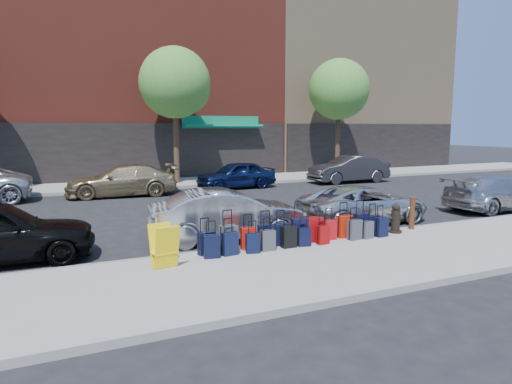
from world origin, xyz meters
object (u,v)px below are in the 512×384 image
tree_right (341,91)px  fire_hydrant (396,219)px  car_far_2 (236,175)px  tree_center (177,85)px  car_far_1 (122,181)px  car_near_3 (498,193)px  car_near_2 (364,204)px  suitcase_front_5 (300,231)px  display_rack (164,246)px  car_near_1 (228,215)px  bollard (412,213)px  car_far_3 (349,169)px

tree_right → fire_hydrant: bearing=-119.0°
fire_hydrant → car_far_2: car_far_2 is taller
tree_center → car_far_1: size_ratio=1.46×
tree_right → car_far_1: (-13.99, -2.87, -4.69)m
car_near_3 → car_far_2: 12.07m
tree_center → car_near_2: bearing=-76.3°
car_near_2 → suitcase_front_5: bearing=118.2°
car_far_2 → display_rack: bearing=-32.7°
suitcase_front_5 → car_near_1: 2.14m
car_near_1 → tree_right: bearing=-37.8°
bollard → tree_right: bearing=63.1°
tree_right → car_near_3: bearing=-96.3°
tree_center → suitcase_front_5: size_ratio=6.89×
tree_center → fire_hydrant: tree_center is taller
car_near_2 → car_near_1: bearing=93.5°
suitcase_front_5 → display_rack: suitcase_front_5 is taller
car_near_1 → car_far_2: 10.97m
car_near_2 → bollard: bearing=-172.4°
suitcase_front_5 → bollard: suitcase_front_5 is taller
suitcase_front_5 → car_far_1: 11.80m
car_near_3 → car_far_2: (-6.79, 9.98, 0.05)m
car_near_1 → car_far_3: (11.15, 9.78, 0.05)m
fire_hydrant → car_near_2: (0.47, 2.09, 0.08)m
fire_hydrant → car_near_3: size_ratio=0.19×
car_near_2 → car_near_3: 6.12m
fire_hydrant → car_near_2: car_near_2 is taller
display_rack → car_far_3: size_ratio=0.20×
tree_right → bollard: bearing=-116.9°
tree_right → car_near_1: 18.41m
car_near_3 → car_far_1: size_ratio=0.91×
car_near_3 → car_far_3: bearing=-0.1°
tree_right → car_far_2: (-8.19, -2.60, -4.71)m
car_near_1 → car_far_3: car_far_3 is taller
tree_center → car_near_3: size_ratio=1.60×
display_rack → tree_center: bearing=65.2°
display_rack → car_far_2: (6.64, 12.32, 0.09)m
tree_right → car_near_2: bearing=-121.4°
car_far_2 → car_far_1: bearing=-91.8°
tree_center → fire_hydrant: bearing=-80.1°
car_far_2 → car_far_3: (6.86, -0.31, 0.07)m
car_far_3 → car_far_2: bearing=-91.5°
fire_hydrant → car_far_3: 13.28m
tree_right → display_rack: size_ratio=7.74×
car_far_2 → bollard: bearing=0.3°
tree_right → car_near_2: (-7.51, -12.30, -4.79)m
tree_center → car_near_3: (9.10, -12.57, -4.75)m
car_near_2 → car_far_2: size_ratio=1.08×
car_near_1 → car_far_3: 14.83m
car_near_2 → car_far_1: size_ratio=0.90×
suitcase_front_5 → car_near_3: bearing=15.3°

